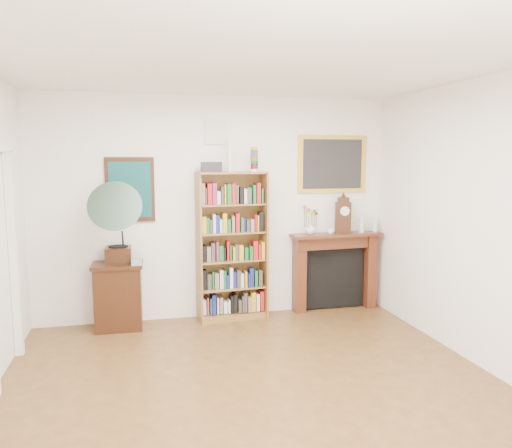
{
  "coord_description": "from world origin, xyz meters",
  "views": [
    {
      "loc": [
        -0.96,
        -3.73,
        2.03
      ],
      "look_at": [
        0.31,
        1.6,
        1.3
      ],
      "focal_mm": 35.0,
      "sensor_mm": 36.0,
      "label": 1
    }
  ],
  "objects_px": {
    "bookshelf": "(232,238)",
    "side_cabinet": "(118,296)",
    "cd_stack": "(137,262)",
    "bottle_right": "(375,224)",
    "flower_vase": "(310,229)",
    "bottle_left": "(362,224)",
    "fireplace": "(335,265)",
    "mantel_clock": "(343,216)",
    "teacup": "(330,232)",
    "gramophone": "(117,218)"
  },
  "relations": [
    {
      "from": "bookshelf",
      "to": "side_cabinet",
      "type": "relative_size",
      "value": 2.69
    },
    {
      "from": "cd_stack",
      "to": "bottle_right",
      "type": "xyz_separation_m",
      "value": [
        3.14,
        0.26,
        0.31
      ]
    },
    {
      "from": "flower_vase",
      "to": "bottle_right",
      "type": "height_order",
      "value": "bottle_right"
    },
    {
      "from": "flower_vase",
      "to": "bottle_left",
      "type": "distance_m",
      "value": 0.72
    },
    {
      "from": "fireplace",
      "to": "cd_stack",
      "type": "height_order",
      "value": "fireplace"
    },
    {
      "from": "mantel_clock",
      "to": "flower_vase",
      "type": "distance_m",
      "value": 0.48
    },
    {
      "from": "side_cabinet",
      "to": "bottle_right",
      "type": "xyz_separation_m",
      "value": [
        3.36,
        0.1,
        0.74
      ]
    },
    {
      "from": "cd_stack",
      "to": "bottle_right",
      "type": "height_order",
      "value": "bottle_right"
    },
    {
      "from": "bookshelf",
      "to": "teacup",
      "type": "bearing_deg",
      "value": -5.73
    },
    {
      "from": "teacup",
      "to": "bottle_left",
      "type": "xyz_separation_m",
      "value": [
        0.46,
        0.05,
        0.09
      ]
    },
    {
      "from": "flower_vase",
      "to": "bottle_left",
      "type": "xyz_separation_m",
      "value": [
        0.72,
        -0.02,
        0.05
      ]
    },
    {
      "from": "flower_vase",
      "to": "bottle_right",
      "type": "xyz_separation_m",
      "value": [
        0.92,
        -0.01,
        0.03
      ]
    },
    {
      "from": "cd_stack",
      "to": "bookshelf",
      "type": "bearing_deg",
      "value": 10.32
    },
    {
      "from": "cd_stack",
      "to": "teacup",
      "type": "height_order",
      "value": "teacup"
    },
    {
      "from": "flower_vase",
      "to": "bottle_right",
      "type": "bearing_deg",
      "value": -0.48
    },
    {
      "from": "bottle_left",
      "to": "flower_vase",
      "type": "bearing_deg",
      "value": 178.41
    },
    {
      "from": "cd_stack",
      "to": "flower_vase",
      "type": "distance_m",
      "value": 2.25
    },
    {
      "from": "side_cabinet",
      "to": "flower_vase",
      "type": "relative_size",
      "value": 5.71
    },
    {
      "from": "teacup",
      "to": "gramophone",
      "type": "bearing_deg",
      "value": -176.91
    },
    {
      "from": "side_cabinet",
      "to": "gramophone",
      "type": "distance_m",
      "value": 0.95
    },
    {
      "from": "side_cabinet",
      "to": "fireplace",
      "type": "bearing_deg",
      "value": 4.67
    },
    {
      "from": "side_cabinet",
      "to": "teacup",
      "type": "height_order",
      "value": "teacup"
    },
    {
      "from": "gramophone",
      "to": "mantel_clock",
      "type": "xyz_separation_m",
      "value": [
        2.88,
        0.21,
        -0.08
      ]
    },
    {
      "from": "cd_stack",
      "to": "bottle_right",
      "type": "bearing_deg",
      "value": 4.69
    },
    {
      "from": "fireplace",
      "to": "bottle_left",
      "type": "relative_size",
      "value": 5.2
    },
    {
      "from": "flower_vase",
      "to": "cd_stack",
      "type": "bearing_deg",
      "value": -173.19
    },
    {
      "from": "bottle_left",
      "to": "mantel_clock",
      "type": "bearing_deg",
      "value": 177.2
    },
    {
      "from": "gramophone",
      "to": "bottle_left",
      "type": "distance_m",
      "value": 3.16
    },
    {
      "from": "bottle_right",
      "to": "gramophone",
      "type": "bearing_deg",
      "value": -176.5
    },
    {
      "from": "cd_stack",
      "to": "bottle_left",
      "type": "relative_size",
      "value": 0.5
    },
    {
      "from": "fireplace",
      "to": "teacup",
      "type": "bearing_deg",
      "value": -141.57
    },
    {
      "from": "teacup",
      "to": "fireplace",
      "type": "bearing_deg",
      "value": 41.53
    },
    {
      "from": "side_cabinet",
      "to": "bookshelf",
      "type": "bearing_deg",
      "value": 4.24
    },
    {
      "from": "side_cabinet",
      "to": "cd_stack",
      "type": "height_order",
      "value": "cd_stack"
    },
    {
      "from": "fireplace",
      "to": "cd_stack",
      "type": "distance_m",
      "value": 2.61
    },
    {
      "from": "teacup",
      "to": "flower_vase",
      "type": "bearing_deg",
      "value": 165.15
    },
    {
      "from": "fireplace",
      "to": "mantel_clock",
      "type": "xyz_separation_m",
      "value": [
        0.09,
        -0.04,
        0.67
      ]
    },
    {
      "from": "mantel_clock",
      "to": "bottle_left",
      "type": "relative_size",
      "value": 1.98
    },
    {
      "from": "bookshelf",
      "to": "bottle_left",
      "type": "height_order",
      "value": "bookshelf"
    },
    {
      "from": "bookshelf",
      "to": "side_cabinet",
      "type": "xyz_separation_m",
      "value": [
        -1.39,
        -0.06,
        -0.64
      ]
    },
    {
      "from": "bottle_right",
      "to": "bottle_left",
      "type": "bearing_deg",
      "value": -176.52
    },
    {
      "from": "bottle_left",
      "to": "bottle_right",
      "type": "bearing_deg",
      "value": 3.48
    },
    {
      "from": "gramophone",
      "to": "bottle_left",
      "type": "relative_size",
      "value": 4.06
    },
    {
      "from": "gramophone",
      "to": "bottle_right",
      "type": "bearing_deg",
      "value": 4.22
    },
    {
      "from": "side_cabinet",
      "to": "teacup",
      "type": "distance_m",
      "value": 2.78
    },
    {
      "from": "mantel_clock",
      "to": "bottle_left",
      "type": "xyz_separation_m",
      "value": [
        0.26,
        -0.01,
        -0.11
      ]
    },
    {
      "from": "fireplace",
      "to": "cd_stack",
      "type": "relative_size",
      "value": 10.4
    },
    {
      "from": "side_cabinet",
      "to": "bottle_left",
      "type": "distance_m",
      "value": 3.25
    },
    {
      "from": "bookshelf",
      "to": "bottle_left",
      "type": "xyz_separation_m",
      "value": [
        1.77,
        0.03,
        0.12
      ]
    },
    {
      "from": "bottle_right",
      "to": "cd_stack",
      "type": "bearing_deg",
      "value": -175.31
    }
  ]
}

